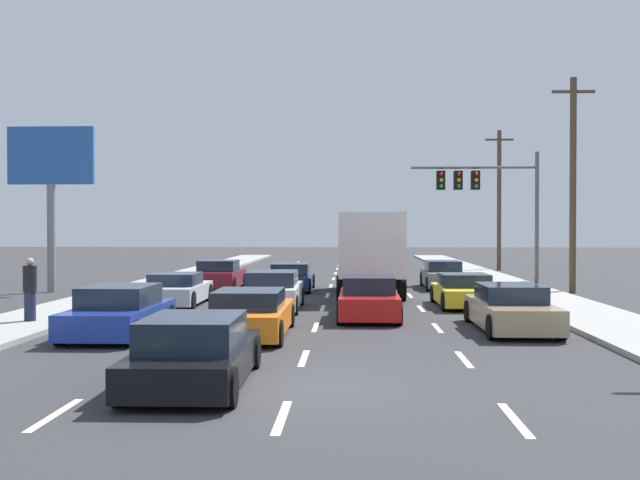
{
  "coord_description": "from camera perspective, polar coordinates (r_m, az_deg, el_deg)",
  "views": [
    {
      "loc": [
        1.04,
        -13.11,
        2.79
      ],
      "look_at": [
        -0.25,
        16.44,
        2.31
      ],
      "focal_mm": 42.15,
      "sensor_mm": 36.0,
      "label": 1
    }
  ],
  "objects": [
    {
      "name": "lane_markings",
      "position": [
        33.6,
        0.71,
        -3.83
      ],
      "size": [
        6.94,
        57.0,
        0.01
      ],
      "color": "silver",
      "rests_on": "ground_plane"
    },
    {
      "name": "sidewalk_left",
      "position": [
        34.53,
        -13.37,
        -3.61
      ],
      "size": [
        2.86,
        80.0,
        0.14
      ],
      "primitive_type": "cube",
      "color": "#9E9E99",
      "rests_on": "ground_plane"
    },
    {
      "name": "utility_pole_mid",
      "position": [
        33.76,
        18.66,
        4.17
      ],
      "size": [
        1.8,
        0.28,
        9.18
      ],
      "color": "brown",
      "rests_on": "ground_plane"
    },
    {
      "name": "traffic_signal_mast",
      "position": [
        38.86,
        11.97,
        3.9
      ],
      "size": [
        6.44,
        0.69,
        6.63
      ],
      "color": "#595B56",
      "rests_on": "ground_plane"
    },
    {
      "name": "ground_plane",
      "position": [
        38.23,
        0.93,
        -3.26
      ],
      "size": [
        140.0,
        140.0,
        0.0
      ],
      "primitive_type": "plane",
      "color": "#333335"
    },
    {
      "name": "car_white",
      "position": [
        25.67,
        -3.62,
        -3.94
      ],
      "size": [
        1.97,
        4.33,
        1.32
      ],
      "color": "white",
      "rests_on": "ground_plane"
    },
    {
      "name": "car_maroon",
      "position": [
        34.52,
        -7.67,
        -2.72
      ],
      "size": [
        2.02,
        4.05,
        1.32
      ],
      "color": "maroon",
      "rests_on": "ground_plane"
    },
    {
      "name": "car_silver",
      "position": [
        27.64,
        -10.82,
        -3.76
      ],
      "size": [
        1.97,
        4.33,
        1.17
      ],
      "color": "#B7BABF",
      "rests_on": "ground_plane"
    },
    {
      "name": "car_tan",
      "position": [
        21.13,
        14.28,
        -5.12
      ],
      "size": [
        1.93,
        4.68,
        1.25
      ],
      "color": "tan",
      "rests_on": "ground_plane"
    },
    {
      "name": "sidewalk_right",
      "position": [
        34.02,
        14.97,
        -3.69
      ],
      "size": [
        2.86,
        80.0,
        0.14
      ],
      "primitive_type": "cube",
      "color": "#9E9E99",
      "rests_on": "ground_plane"
    },
    {
      "name": "car_navy",
      "position": [
        33.34,
        -2.19,
        -2.91
      ],
      "size": [
        1.91,
        4.21,
        1.23
      ],
      "color": "#141E4C",
      "rests_on": "ground_plane"
    },
    {
      "name": "car_orange",
      "position": [
        19.48,
        -5.34,
        -5.66
      ],
      "size": [
        2.01,
        4.68,
        1.21
      ],
      "color": "orange",
      "rests_on": "ground_plane"
    },
    {
      "name": "utility_pole_far",
      "position": [
        50.47,
        13.45,
        3.09
      ],
      "size": [
        1.8,
        0.28,
        9.15
      ],
      "color": "brown",
      "rests_on": "ground_plane"
    },
    {
      "name": "car_blue",
      "position": [
        20.15,
        -14.99,
        -5.35
      ],
      "size": [
        2.01,
        4.46,
        1.3
      ],
      "color": "#1E389E",
      "rests_on": "ground_plane"
    },
    {
      "name": "car_black",
      "position": [
        13.57,
        -9.5,
        -8.48
      ],
      "size": [
        1.98,
        4.43,
        1.25
      ],
      "color": "black",
      "rests_on": "ground_plane"
    },
    {
      "name": "pedestrian_near_corner",
      "position": [
        22.94,
        -21.16,
        -3.51
      ],
      "size": [
        0.38,
        0.38,
        1.8
      ],
      "color": "#1E233F",
      "rests_on": "sidewalk_left"
    },
    {
      "name": "box_truck",
      "position": [
        30.96,
        3.79,
        -0.64
      ],
      "size": [
        2.65,
        8.47,
        3.37
      ],
      "color": "white",
      "rests_on": "ground_plane"
    },
    {
      "name": "car_gray",
      "position": [
        35.04,
        9.31,
        -2.69
      ],
      "size": [
        1.86,
        4.36,
        1.28
      ],
      "color": "slate",
      "rests_on": "ground_plane"
    },
    {
      "name": "car_red",
      "position": [
        23.25,
        3.73,
        -4.47
      ],
      "size": [
        1.91,
        4.4,
        1.3
      ],
      "color": "red",
      "rests_on": "ground_plane"
    },
    {
      "name": "roadside_billboard",
      "position": [
        34.62,
        -19.75,
        4.62
      ],
      "size": [
        3.78,
        0.36,
        7.17
      ],
      "color": "slate",
      "rests_on": "ground_plane"
    },
    {
      "name": "car_yellow",
      "position": [
        27.11,
        10.89,
        -3.86
      ],
      "size": [
        2.05,
        4.16,
        1.16
      ],
      "color": "yellow",
      "rests_on": "ground_plane"
    }
  ]
}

